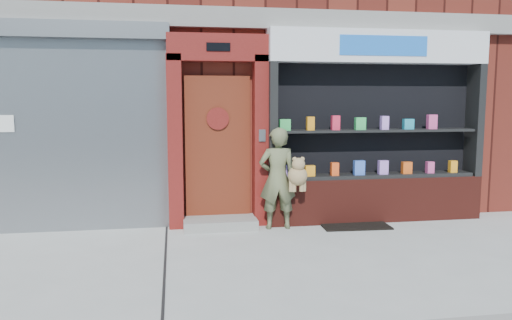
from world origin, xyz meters
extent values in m
plane|color=#9E9E99|center=(0.00, 0.00, 0.00)|extent=(80.00, 80.00, 0.00)
cube|color=#4F1812|center=(0.00, 6.00, 4.00)|extent=(12.00, 8.00, 8.00)
cube|color=gray|center=(0.00, 1.92, 3.15)|extent=(12.00, 0.16, 0.30)
cube|color=gray|center=(-3.00, 1.94, 1.40)|extent=(3.00, 0.10, 2.80)
cube|color=slate|center=(-3.00, 1.88, 2.92)|extent=(3.10, 0.30, 0.24)
cube|color=white|center=(-3.80, 1.88, 1.60)|extent=(0.30, 0.01, 0.24)
cube|color=#601310|center=(-1.40, 1.86, 1.30)|extent=(0.22, 0.28, 2.60)
cube|color=#601310|center=(-0.10, 1.86, 1.30)|extent=(0.22, 0.28, 2.60)
cube|color=#601310|center=(-0.75, 1.86, 2.70)|extent=(1.50, 0.28, 0.40)
cube|color=black|center=(-0.75, 1.71, 2.70)|extent=(0.35, 0.01, 0.12)
cube|color=#602111|center=(-0.75, 1.97, 1.20)|extent=(1.00, 0.06, 2.20)
cylinder|color=black|center=(-0.75, 1.93, 1.65)|extent=(0.28, 0.02, 0.28)
cylinder|color=#601310|center=(-0.75, 1.92, 1.65)|extent=(0.34, 0.02, 0.34)
cube|color=gray|center=(-0.75, 1.70, 0.07)|extent=(1.10, 0.55, 0.15)
cube|color=slate|center=(-0.10, 1.71, 1.40)|extent=(0.10, 0.02, 0.18)
cube|color=#591C15|center=(1.75, 1.80, 0.35)|extent=(3.50, 0.40, 0.70)
cube|color=black|center=(0.06, 1.80, 1.60)|extent=(0.12, 0.40, 1.80)
cube|color=black|center=(3.44, 1.80, 1.60)|extent=(0.12, 0.40, 1.80)
cube|color=black|center=(1.75, 1.99, 1.60)|extent=(3.30, 0.03, 1.80)
cube|color=black|center=(1.75, 1.80, 0.73)|extent=(3.20, 0.36, 0.06)
cube|color=black|center=(1.75, 1.80, 1.45)|extent=(3.20, 0.36, 0.04)
cube|color=white|center=(1.75, 1.80, 2.75)|extent=(3.50, 0.40, 0.50)
cube|color=blue|center=(1.75, 1.59, 2.75)|extent=(1.40, 0.01, 0.30)
cube|color=#B785F0|center=(0.25, 1.72, 0.85)|extent=(0.12, 0.09, 0.18)
cube|color=#FF9D1A|center=(0.65, 1.72, 0.84)|extent=(0.15, 0.09, 0.17)
cube|color=#FF521A|center=(1.05, 1.72, 0.86)|extent=(0.12, 0.09, 0.20)
cube|color=#3F69D7|center=(1.45, 1.72, 0.87)|extent=(0.17, 0.09, 0.23)
cube|color=#B47BDF|center=(1.85, 1.72, 0.87)|extent=(0.15, 0.09, 0.22)
cube|color=#E95718|center=(2.25, 1.72, 0.85)|extent=(0.15, 0.09, 0.19)
cube|color=#D9488C|center=(2.65, 1.72, 0.85)|extent=(0.11, 0.09, 0.18)
cube|color=orange|center=(3.05, 1.72, 0.86)|extent=(0.12, 0.09, 0.19)
cube|color=green|center=(0.25, 1.72, 1.56)|extent=(0.17, 0.09, 0.17)
cube|color=orange|center=(0.65, 1.72, 1.57)|extent=(0.11, 0.09, 0.21)
cube|color=#E12747|center=(1.05, 1.72, 1.58)|extent=(0.12, 0.09, 0.22)
cube|color=#36BD5A|center=(1.45, 1.72, 1.57)|extent=(0.16, 0.09, 0.19)
cube|color=#C389F8|center=(1.85, 1.72, 1.58)|extent=(0.11, 0.09, 0.21)
cube|color=teal|center=(2.25, 1.72, 1.55)|extent=(0.16, 0.09, 0.16)
cube|color=#D9488B|center=(2.65, 1.72, 1.58)|extent=(0.15, 0.09, 0.23)
imported|color=#606643|center=(0.10, 1.55, 0.76)|extent=(0.57, 0.38, 1.53)
sphere|color=#9B7C4D|center=(0.38, 1.40, 0.82)|extent=(0.29, 0.29, 0.29)
sphere|color=#9B7C4D|center=(0.38, 1.35, 1.00)|extent=(0.19, 0.19, 0.19)
sphere|color=#9B7C4D|center=(0.32, 1.35, 1.07)|extent=(0.07, 0.07, 0.07)
sphere|color=#9B7C4D|center=(0.43, 1.35, 1.07)|extent=(0.07, 0.07, 0.07)
cylinder|color=#9B7C4D|center=(0.28, 1.40, 0.68)|extent=(0.07, 0.07, 0.17)
cylinder|color=#9B7C4D|center=(0.47, 1.40, 0.68)|extent=(0.07, 0.07, 0.17)
cylinder|color=#9B7C4D|center=(0.32, 1.38, 0.68)|extent=(0.07, 0.07, 0.17)
cylinder|color=#9B7C4D|center=(0.43, 1.38, 0.68)|extent=(0.07, 0.07, 0.17)
cube|color=black|center=(1.31, 1.55, 0.01)|extent=(1.06, 0.77, 0.03)
camera|label=1|loc=(-1.42, -5.67, 1.95)|focal=35.00mm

